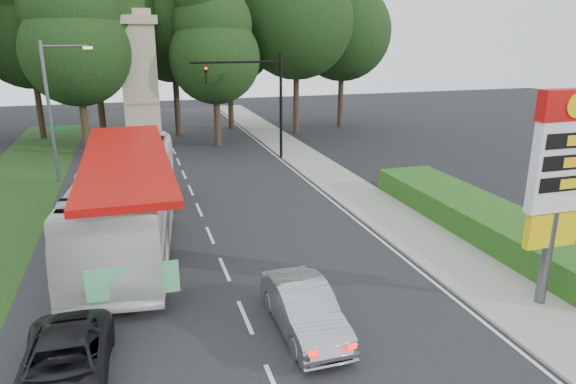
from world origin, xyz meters
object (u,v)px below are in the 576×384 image
object	(u,v)px
sedan_silver	(304,309)
transit_bus	(129,199)
gas_station_pylon	(561,171)
streetlight_signs	(53,106)
suv_charcoal	(64,365)
monument	(140,80)
traffic_signal_mast	(262,91)

from	to	relation	value
sedan_silver	transit_bus	bearing A→B (deg)	117.91
gas_station_pylon	transit_bus	xyz separation A→B (m)	(-12.37, 9.34, -2.58)
gas_station_pylon	streetlight_signs	bearing A→B (deg)	128.96
sedan_silver	streetlight_signs	bearing A→B (deg)	113.07
transit_bus	suv_charcoal	world-z (taller)	transit_bus
transit_bus	suv_charcoal	bearing A→B (deg)	-94.12
streetlight_signs	monument	xyz separation A→B (m)	(4.99, 7.99, 0.67)
transit_bus	monument	bearing A→B (deg)	92.82
sedan_silver	monument	bearing A→B (deg)	96.57
streetlight_signs	transit_bus	world-z (taller)	streetlight_signs
monument	sedan_silver	distance (m)	27.79
suv_charcoal	monument	bearing A→B (deg)	85.41
gas_station_pylon	suv_charcoal	distance (m)	14.59
streetlight_signs	suv_charcoal	bearing A→B (deg)	-83.96
sedan_silver	suv_charcoal	world-z (taller)	sedan_silver
monument	traffic_signal_mast	bearing A→B (deg)	-38.00
streetlight_signs	transit_bus	xyz separation A→B (m)	(3.82, -10.68, -2.57)
gas_station_pylon	streetlight_signs	size ratio (longest dim) A/B	0.86
sedan_silver	traffic_signal_mast	bearing A→B (deg)	78.09
traffic_signal_mast	suv_charcoal	size ratio (longest dim) A/B	1.57
sedan_silver	suv_charcoal	size ratio (longest dim) A/B	0.95
transit_bus	sedan_silver	size ratio (longest dim) A/B	3.08
gas_station_pylon	traffic_signal_mast	size ratio (longest dim) A/B	0.95
streetlight_signs	transit_bus	bearing A→B (deg)	-70.34
transit_bus	gas_station_pylon	bearing A→B (deg)	-30.63
traffic_signal_mast	streetlight_signs	distance (m)	12.83
traffic_signal_mast	sedan_silver	bearing A→B (deg)	-101.15
gas_station_pylon	traffic_signal_mast	xyz separation A→B (m)	(-3.52, 22.00, 0.22)
transit_bus	suv_charcoal	xyz separation A→B (m)	(-1.71, -9.22, -1.24)
suv_charcoal	sedan_silver	bearing A→B (deg)	7.35
monument	transit_bus	xyz separation A→B (m)	(-1.17, -18.67, -3.23)
sedan_silver	suv_charcoal	bearing A→B (deg)	-174.73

